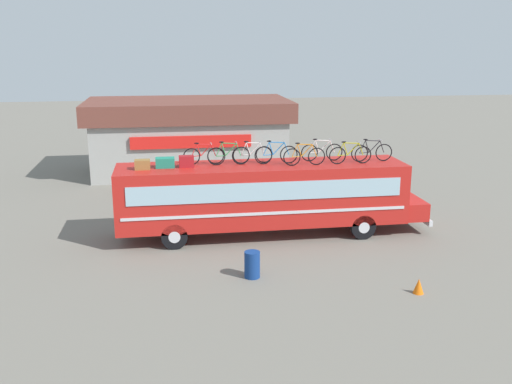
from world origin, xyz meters
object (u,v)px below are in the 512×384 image
(rooftop_bicycle_3, at_px, (253,154))
(traffic_cone, at_px, (419,286))
(luggage_bag_3, at_px, (186,161))
(trash_bin, at_px, (252,265))
(rooftop_bicycle_6, at_px, (322,152))
(rooftop_bicycle_1, at_px, (204,155))
(luggage_bag_1, at_px, (142,165))
(rooftop_bicycle_4, at_px, (276,154))
(luggage_bag_2, at_px, (165,163))
(rooftop_bicycle_2, at_px, (228,155))
(rooftop_bicycle_5, at_px, (304,156))
(rooftop_bicycle_7, at_px, (350,154))
(rooftop_bicycle_8, at_px, (372,152))
(bus, at_px, (266,194))

(rooftop_bicycle_3, distance_m, traffic_cone, 8.79)
(luggage_bag_3, height_order, trash_bin, luggage_bag_3)
(rooftop_bicycle_6, height_order, trash_bin, rooftop_bicycle_6)
(rooftop_bicycle_1, height_order, rooftop_bicycle_3, rooftop_bicycle_3)
(luggage_bag_1, distance_m, luggage_bag_3, 1.74)
(luggage_bag_1, bearing_deg, rooftop_bicycle_4, 2.61)
(luggage_bag_2, distance_m, rooftop_bicycle_3, 3.60)
(trash_bin, height_order, traffic_cone, trash_bin)
(rooftop_bicycle_2, height_order, traffic_cone, rooftop_bicycle_2)
(luggage_bag_1, relative_size, rooftop_bicycle_5, 0.34)
(luggage_bag_1, xyz_separation_m, rooftop_bicycle_1, (2.45, 0.57, 0.19))
(luggage_bag_3, distance_m, trash_bin, 5.62)
(rooftop_bicycle_3, height_order, traffic_cone, rooftop_bicycle_3)
(rooftop_bicycle_6, relative_size, rooftop_bicycle_7, 1.00)
(luggage_bag_3, height_order, rooftop_bicycle_1, rooftop_bicycle_1)
(rooftop_bicycle_5, bearing_deg, rooftop_bicycle_2, 169.00)
(luggage_bag_2, xyz_separation_m, rooftop_bicycle_7, (7.53, -0.44, 0.20))
(rooftop_bicycle_3, relative_size, rooftop_bicycle_7, 0.92)
(rooftop_bicycle_5, xyz_separation_m, rooftop_bicycle_7, (1.95, 0.03, -0.00))
(rooftop_bicycle_4, relative_size, traffic_cone, 3.56)
(luggage_bag_3, bearing_deg, traffic_cone, -42.81)
(rooftop_bicycle_7, bearing_deg, rooftop_bicycle_3, 169.70)
(luggage_bag_3, relative_size, rooftop_bicycle_8, 0.33)
(rooftop_bicycle_2, bearing_deg, rooftop_bicycle_3, 9.21)
(rooftop_bicycle_6, relative_size, trash_bin, 1.92)
(trash_bin, bearing_deg, luggage_bag_2, 122.15)
(trash_bin, bearing_deg, luggage_bag_1, 130.92)
(rooftop_bicycle_8, xyz_separation_m, traffic_cone, (-0.61, -6.54, -3.17))
(rooftop_bicycle_1, relative_size, rooftop_bicycle_5, 0.96)
(trash_bin, bearing_deg, rooftop_bicycle_2, 93.43)
(luggage_bag_1, bearing_deg, rooftop_bicycle_2, 5.47)
(rooftop_bicycle_6, distance_m, trash_bin, 6.76)
(rooftop_bicycle_5, bearing_deg, rooftop_bicycle_3, 159.40)
(rooftop_bicycle_7, relative_size, traffic_cone, 3.55)
(traffic_cone, bearing_deg, bus, 120.50)
(rooftop_bicycle_2, distance_m, rooftop_bicycle_8, 6.01)
(luggage_bag_1, distance_m, rooftop_bicycle_3, 4.50)
(bus, xyz_separation_m, luggage_bag_3, (-3.23, 0.00, 1.49))
(luggage_bag_3, bearing_deg, rooftop_bicycle_1, 29.82)
(luggage_bag_1, relative_size, traffic_cone, 1.18)
(rooftop_bicycle_4, height_order, trash_bin, rooftop_bicycle_4)
(rooftop_bicycle_3, distance_m, rooftop_bicycle_8, 5.00)
(rooftop_bicycle_1, bearing_deg, rooftop_bicycle_7, -7.58)
(rooftop_bicycle_7, bearing_deg, luggage_bag_2, 176.63)
(rooftop_bicycle_3, bearing_deg, luggage_bag_2, -175.61)
(rooftop_bicycle_1, height_order, trash_bin, rooftop_bicycle_1)
(bus, xyz_separation_m, rooftop_bicycle_2, (-1.52, 0.17, 1.66))
(luggage_bag_3, relative_size, rooftop_bicycle_7, 0.33)
(luggage_bag_2, height_order, luggage_bag_3, luggage_bag_3)
(rooftop_bicycle_2, xyz_separation_m, rooftop_bicycle_4, (1.96, -0.08, 0.00))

